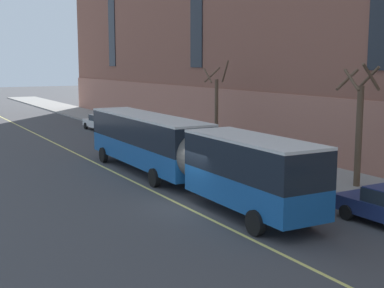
# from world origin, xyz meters

# --- Properties ---
(ground_plane) EXTENTS (260.00, 260.00, 0.00)m
(ground_plane) POSITION_xyz_m (0.00, 0.00, 0.00)
(ground_plane) COLOR #424244
(sidewalk) EXTENTS (5.18, 160.00, 0.15)m
(sidewalk) POSITION_xyz_m (9.02, 3.00, 0.07)
(sidewalk) COLOR gray
(sidewalk) RESTS_ON ground
(city_bus) EXTENTS (2.92, 20.88, 3.46)m
(city_bus) POSITION_xyz_m (0.92, 3.86, 2.02)
(city_bus) COLOR #19569E
(city_bus) RESTS_ON ground
(parked_car_white_1) EXTENTS (2.03, 4.59, 1.56)m
(parked_car_white_1) POSITION_xyz_m (5.32, 28.84, 0.78)
(parked_car_white_1) COLOR silver
(parked_car_white_1) RESTS_ON ground
(parked_car_darkgray_2) EXTENTS (1.97, 4.49, 1.56)m
(parked_car_darkgray_2) POSITION_xyz_m (5.09, 21.13, 0.78)
(parked_car_darkgray_2) COLOR #4C4C51
(parked_car_darkgray_2) RESTS_ON ground
(parked_car_darkgray_3) EXTENTS (1.94, 4.65, 1.56)m
(parked_car_darkgray_3) POSITION_xyz_m (5.10, -0.03, 0.78)
(parked_car_darkgray_3) COLOR #4C4C51
(parked_car_darkgray_3) RESTS_ON ground
(parked_car_black_4) EXTENTS (1.97, 4.79, 1.56)m
(parked_car_black_4) POSITION_xyz_m (5.28, 12.52, 0.78)
(parked_car_black_4) COLOR black
(parked_car_black_4) RESTS_ON ground
(street_tree_mid_block) EXTENTS (1.79, 1.76, 6.38)m
(street_tree_mid_block) POSITION_xyz_m (8.78, -1.18, 3.39)
(street_tree_mid_block) COLOR brown
(street_tree_mid_block) RESTS_ON sidewalk
(street_tree_far_uptown) EXTENTS (1.72, 1.69, 6.54)m
(street_tree_far_uptown) POSITION_xyz_m (8.79, 12.76, 3.26)
(street_tree_far_uptown) COLOR brown
(street_tree_far_uptown) RESTS_ON sidewalk
(lane_centerline) EXTENTS (0.16, 140.00, 0.01)m
(lane_centerline) POSITION_xyz_m (-0.78, 3.00, 0.00)
(lane_centerline) COLOR #E0D66B
(lane_centerline) RESTS_ON ground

